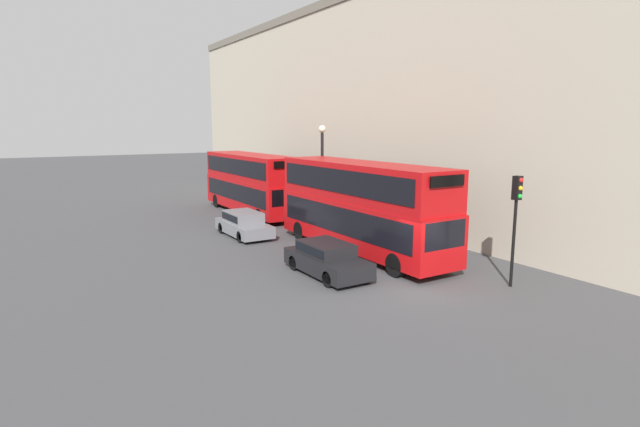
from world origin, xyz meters
TOP-DOWN VIEW (x-y plane):
  - ground_plane at (0.00, 0.00)m, footprint 200.00×200.00m
  - building_facade at (7.00, 0.00)m, footprint 1.10×80.00m
  - bus_leading at (1.60, 5.56)m, footprint 2.59×11.19m
  - bus_second_in_queue at (1.60, 18.59)m, footprint 2.59×11.02m
  - car_dark_sedan at (-1.80, 3.26)m, footprint 1.82×4.27m
  - car_hatchback at (-1.80, 11.98)m, footprint 1.80×4.35m
  - traffic_light at (3.45, -1.75)m, footprint 0.30×0.36m
  - street_lamp at (3.50, 12.17)m, footprint 0.44×0.44m
  - pedestrian at (4.29, 3.96)m, footprint 0.36×0.36m

SIDE VIEW (x-z plane):
  - ground_plane at x=0.00m, z-range 0.00..0.00m
  - pedestrian at x=4.29m, z-range -0.07..1.53m
  - car_dark_sedan at x=-1.80m, z-range 0.04..1.42m
  - car_hatchback at x=-1.80m, z-range 0.04..1.44m
  - bus_second_in_queue at x=1.60m, z-range 0.22..4.40m
  - bus_leading at x=1.60m, z-range 0.23..4.63m
  - traffic_light at x=3.45m, z-range 0.93..5.22m
  - street_lamp at x=3.50m, z-range 0.75..6.91m
  - building_facade at x=7.00m, z-range 0.30..14.91m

